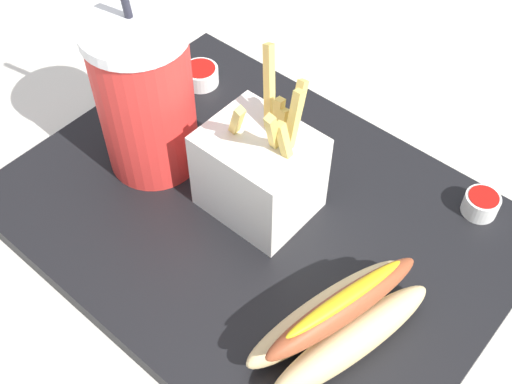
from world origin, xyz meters
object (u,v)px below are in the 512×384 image
Objects in this scene: soda_cup at (145,98)px; hot_dog_1 at (340,322)px; ketchup_cup_2 at (481,203)px; ketchup_cup_1 at (200,75)px; fries_basket at (260,171)px.

soda_cup is 1.42× the size of hot_dog_1.
ketchup_cup_1 is at bearing 6.61° from ketchup_cup_2.
ketchup_cup_1 is at bearing -28.73° from fries_basket.
fries_basket is 4.78× the size of ketchup_cup_2.
hot_dog_1 is at bearing 82.99° from ketchup_cup_2.
soda_cup is at bearing 112.02° from ketchup_cup_1.
soda_cup is 0.14m from ketchup_cup_1.
hot_dog_1 is at bearing 152.97° from ketchup_cup_1.
ketchup_cup_2 is at bearing -151.66° from soda_cup.
soda_cup reaches higher than ketchup_cup_1.
hot_dog_1 is 5.11× the size of ketchup_cup_2.
ketchup_cup_1 is at bearing -27.03° from hot_dog_1.
soda_cup is at bearing 28.34° from ketchup_cup_2.
hot_dog_1 is at bearing 170.94° from soda_cup.
ketchup_cup_1 is (0.30, -0.15, -0.01)m from hot_dog_1.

